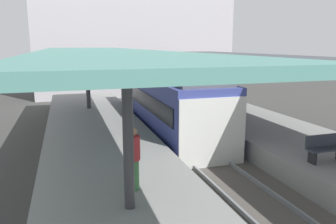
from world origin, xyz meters
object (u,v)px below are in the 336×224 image
commuter_train (167,102)px  platform_sign (235,84)px  platform_bench (326,147)px  passenger_near_bench (133,158)px

commuter_train → platform_sign: bearing=-10.0°
platform_bench → passenger_near_bench: passenger_near_bench is taller
platform_bench → platform_sign: 7.61m
commuter_train → platform_sign: size_ratio=5.08×
commuter_train → platform_sign: 3.74m
platform_bench → platform_sign: bearing=83.8°
commuter_train → passenger_near_bench: 9.06m
commuter_train → platform_sign: (3.57, -0.63, 0.90)m
platform_sign → passenger_near_bench: (-7.09, -7.72, -0.77)m
platform_bench → passenger_near_bench: (-6.27, -0.24, 0.39)m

